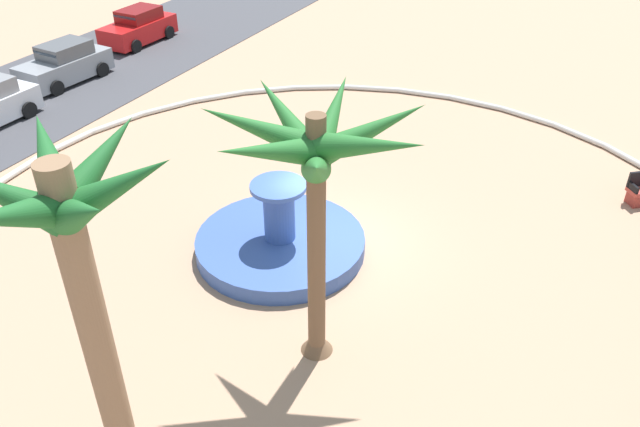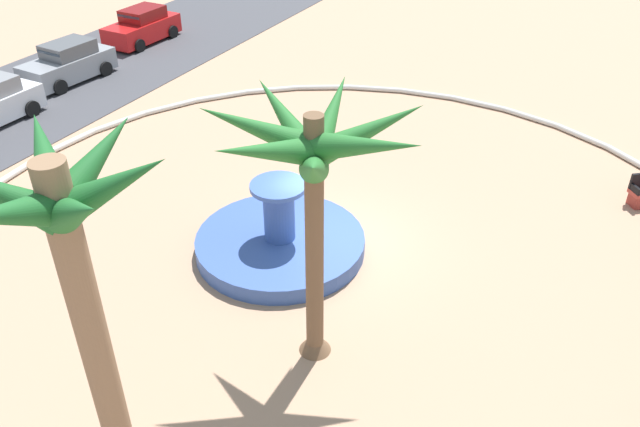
% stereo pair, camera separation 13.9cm
% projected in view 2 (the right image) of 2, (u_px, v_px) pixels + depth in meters
% --- Properties ---
extents(ground_plane, '(80.00, 80.00, 0.00)m').
position_uv_depth(ground_plane, '(337.00, 241.00, 17.74)').
color(ground_plane, tan).
extents(plaza_curb, '(22.32, 22.32, 0.20)m').
position_uv_depth(plaza_curb, '(337.00, 238.00, 17.68)').
color(plaza_curb, silver).
rests_on(plaza_curb, ground).
extents(fountain, '(4.55, 4.55, 2.08)m').
position_uv_depth(fountain, '(280.00, 241.00, 17.21)').
color(fountain, '#38569E').
rests_on(fountain, ground).
extents(palm_tree_near_fountain, '(4.22, 4.35, 5.94)m').
position_uv_depth(palm_tree_near_fountain, '(313.00, 163.00, 11.68)').
color(palm_tree_near_fountain, brown).
rests_on(palm_tree_near_fountain, ground).
extents(palm_tree_by_curb, '(3.39, 3.17, 6.61)m').
position_uv_depth(palm_tree_by_curb, '(75.00, 263.00, 9.26)').
color(palm_tree_by_curb, '#8E6B4C').
rests_on(palm_tree_by_curb, ground).
extents(parked_car_third, '(4.12, 2.15, 1.67)m').
position_uv_depth(parked_car_third, '(68.00, 63.00, 27.38)').
color(parked_car_third, gray).
rests_on(parked_car_third, ground).
extents(parked_car_rightmost, '(4.05, 2.01, 1.67)m').
position_uv_depth(parked_car_rightmost, '(142.00, 27.00, 31.78)').
color(parked_car_rightmost, red).
rests_on(parked_car_rightmost, ground).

